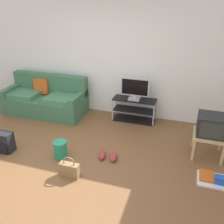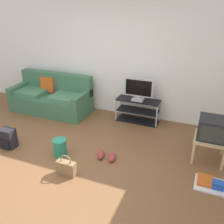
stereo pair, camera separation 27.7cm
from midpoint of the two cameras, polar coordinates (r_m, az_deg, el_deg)
ground_plane at (r=4.25m, az=-10.63°, el=-12.60°), size 9.00×9.80×0.02m
wall_back at (r=5.71m, az=1.54°, el=12.79°), size 9.00×0.10×2.70m
couch at (r=6.17m, az=-12.56°, el=3.22°), size 1.92×0.83×0.89m
tv_stand at (r=5.55m, az=7.42°, el=0.33°), size 0.96×0.36×0.52m
flat_tv at (r=5.35m, az=7.65°, el=5.11°), size 0.62×0.22×0.49m
side_table at (r=4.53m, az=23.38°, el=-6.25°), size 0.53×0.53×0.42m
crt_tv at (r=4.44m, az=23.90°, el=-3.50°), size 0.45×0.44×0.35m
backpack at (r=4.92m, az=-21.45°, el=-5.73°), size 0.28×0.26×0.37m
handbag at (r=4.01m, az=-8.54°, el=-12.61°), size 0.31×0.12×0.36m
cleaning_bucket at (r=4.44m, az=-10.20°, el=-8.01°), size 0.25×0.25×0.31m
sneakers_pair at (r=4.37m, az=0.53°, el=-10.08°), size 0.40×0.30×0.09m
floor_tray at (r=4.13m, az=23.80°, el=-15.03°), size 0.48×0.37×0.14m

